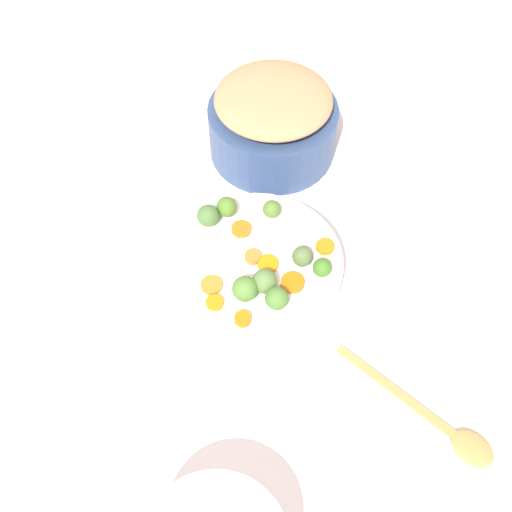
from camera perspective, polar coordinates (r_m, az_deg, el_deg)
tabletop at (r=1.06m, az=0.79°, el=-3.92°), size 2.40×2.40×0.02m
serving_bowl_carrots at (r=1.03m, az=0.00°, el=-1.59°), size 0.29×0.29×0.08m
metal_pot at (r=1.23m, az=1.55°, el=11.67°), size 0.25×0.25×0.11m
stuffing_mound at (r=1.18m, az=1.64°, el=14.40°), size 0.22×0.22×0.05m
carrot_slice_0 at (r=0.99m, az=1.27°, el=-0.83°), size 0.05×0.05×0.01m
carrot_slice_1 at (r=1.01m, az=6.45°, el=0.88°), size 0.03×0.03×0.01m
carrot_slice_2 at (r=1.03m, az=-1.37°, el=2.53°), size 0.05×0.05×0.01m
carrot_slice_3 at (r=0.97m, az=3.54°, el=-2.31°), size 0.05×0.05×0.01m
carrot_slice_4 at (r=0.95m, az=-3.86°, el=-4.35°), size 0.03×0.03×0.01m
carrot_slice_5 at (r=0.93m, az=-1.26°, el=-5.88°), size 0.03×0.03×0.01m
carrot_slice_6 at (r=0.99m, az=-0.30°, el=-0.08°), size 0.04×0.04×0.01m
carrot_slice_7 at (r=0.97m, az=-4.16°, el=-2.72°), size 0.05×0.05×0.01m
brussels_sprout_0 at (r=0.95m, az=0.81°, el=-2.36°), size 0.04×0.04×0.04m
brussels_sprout_1 at (r=0.94m, az=1.96°, el=-3.96°), size 0.04×0.04×0.04m
brussels_sprout_2 at (r=1.03m, az=-4.49°, el=3.78°), size 0.04×0.04×0.04m
brussels_sprout_3 at (r=1.04m, az=1.47°, el=4.39°), size 0.03×0.03×0.03m
brussels_sprout_4 at (r=1.04m, az=-2.75°, el=4.60°), size 0.04×0.04×0.04m
brussels_sprout_5 at (r=0.98m, az=6.20°, el=-1.08°), size 0.03×0.03×0.03m
brussels_sprout_6 at (r=0.98m, az=4.36°, el=-0.02°), size 0.03×0.03×0.03m
brussels_sprout_7 at (r=0.94m, az=-0.80°, el=-3.19°), size 0.04×0.04×0.04m
wooden_spoon at (r=0.99m, az=17.14°, el=-15.02°), size 0.07×0.28×0.01m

